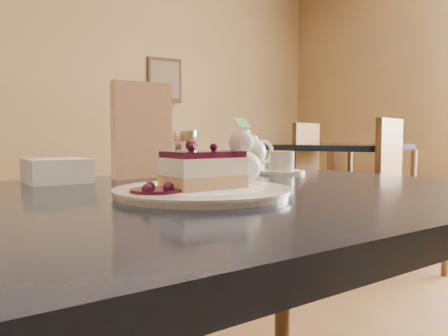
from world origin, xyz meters
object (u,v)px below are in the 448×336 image
cheesecake_slice (203,170)px  bg_table_far_right (340,232)px  tea_set (254,156)px  dessert_plate (203,192)px  main_table (188,238)px

cheesecake_slice → bg_table_far_right: size_ratio=0.07×
tea_set → bg_table_far_right: bearing=39.6°
tea_set → dessert_plate: bearing=-132.7°
tea_set → bg_table_far_right: 2.64m
bg_table_far_right → main_table: bearing=-161.3°
cheesecake_slice → main_table: bearing=90.0°
dessert_plate → bg_table_far_right: bearing=41.0°
main_table → cheesecake_slice: cheesecake_slice is taller
bg_table_far_right → tea_set: bearing=-161.8°
dessert_plate → bg_table_far_right: size_ratio=0.15×
cheesecake_slice → bg_table_far_right: bearing=35.6°
dessert_plate → tea_set: size_ratio=1.20×
main_table → bg_table_far_right: (2.31, 1.95, -0.61)m
cheesecake_slice → bg_table_far_right: cheesecake_slice is taller
tea_set → cheesecake_slice: bearing=-132.7°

